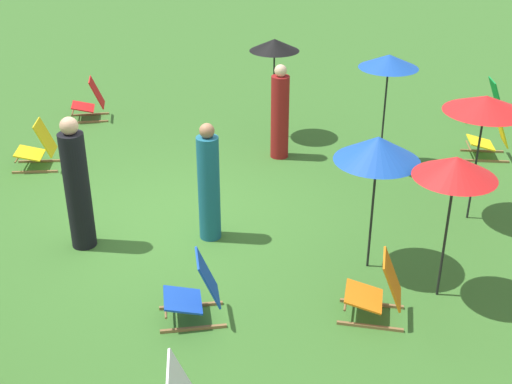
{
  "coord_description": "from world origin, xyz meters",
  "views": [
    {
      "loc": [
        8.6,
        1.21,
        4.92
      ],
      "look_at": [
        0.0,
        1.2,
        0.5
      ],
      "focal_mm": 47.35,
      "sensor_mm": 36.0,
      "label": 1
    }
  ],
  "objects_px": {
    "deckchair_2": "(487,102)",
    "umbrella_4": "(456,168)",
    "deckchair_6": "(38,148)",
    "umbrella_0": "(486,104)",
    "person_0": "(280,115)",
    "deckchair_5": "(90,102)",
    "umbrella_2": "(378,149)",
    "deckchair_0": "(491,138)",
    "deckchair_4": "(196,292)",
    "umbrella_1": "(274,45)",
    "umbrella_3": "(389,62)",
    "person_3": "(209,185)",
    "deckchair_1": "(378,291)",
    "person_1": "(77,187)"
  },
  "relations": [
    {
      "from": "deckchair_1",
      "to": "umbrella_0",
      "type": "height_order",
      "value": "umbrella_0"
    },
    {
      "from": "deckchair_0",
      "to": "person_1",
      "type": "height_order",
      "value": "person_1"
    },
    {
      "from": "person_0",
      "to": "deckchair_5",
      "type": "bearing_deg",
      "value": -37.34
    },
    {
      "from": "umbrella_0",
      "to": "umbrella_2",
      "type": "bearing_deg",
      "value": -52.22
    },
    {
      "from": "deckchair_2",
      "to": "umbrella_0",
      "type": "xyz_separation_m",
      "value": [
        4.04,
        -1.46,
        1.41
      ]
    },
    {
      "from": "deckchair_1",
      "to": "deckchair_2",
      "type": "relative_size",
      "value": 1.01
    },
    {
      "from": "umbrella_3",
      "to": "deckchair_1",
      "type": "bearing_deg",
      "value": -9.77
    },
    {
      "from": "deckchair_6",
      "to": "umbrella_1",
      "type": "relative_size",
      "value": 0.45
    },
    {
      "from": "umbrella_0",
      "to": "umbrella_3",
      "type": "height_order",
      "value": "umbrella_3"
    },
    {
      "from": "deckchair_4",
      "to": "umbrella_1",
      "type": "height_order",
      "value": "umbrella_1"
    },
    {
      "from": "deckchair_2",
      "to": "person_3",
      "type": "relative_size",
      "value": 0.49
    },
    {
      "from": "deckchair_0",
      "to": "deckchair_4",
      "type": "xyz_separation_m",
      "value": [
        4.59,
        -4.8,
        0.0
      ]
    },
    {
      "from": "deckchair_0",
      "to": "person_0",
      "type": "bearing_deg",
      "value": -84.89
    },
    {
      "from": "umbrella_4",
      "to": "person_1",
      "type": "height_order",
      "value": "person_1"
    },
    {
      "from": "umbrella_1",
      "to": "person_1",
      "type": "distance_m",
      "value": 4.86
    },
    {
      "from": "umbrella_3",
      "to": "umbrella_1",
      "type": "bearing_deg",
      "value": -128.01
    },
    {
      "from": "umbrella_0",
      "to": "umbrella_4",
      "type": "relative_size",
      "value": 1.02
    },
    {
      "from": "deckchair_0",
      "to": "deckchair_4",
      "type": "height_order",
      "value": "same"
    },
    {
      "from": "umbrella_0",
      "to": "umbrella_3",
      "type": "bearing_deg",
      "value": -150.12
    },
    {
      "from": "deckchair_2",
      "to": "deckchair_6",
      "type": "relative_size",
      "value": 1.0
    },
    {
      "from": "umbrella_0",
      "to": "umbrella_1",
      "type": "xyz_separation_m",
      "value": [
        -3.18,
        -2.81,
        -0.03
      ]
    },
    {
      "from": "person_1",
      "to": "umbrella_2",
      "type": "bearing_deg",
      "value": 130.56
    },
    {
      "from": "umbrella_1",
      "to": "umbrella_2",
      "type": "xyz_separation_m",
      "value": [
        4.47,
        1.14,
        -0.07
      ]
    },
    {
      "from": "deckchair_6",
      "to": "person_0",
      "type": "bearing_deg",
      "value": 92.69
    },
    {
      "from": "deckchair_0",
      "to": "umbrella_4",
      "type": "distance_m",
      "value": 4.73
    },
    {
      "from": "deckchair_2",
      "to": "umbrella_4",
      "type": "xyz_separation_m",
      "value": [
        5.97,
        -2.37,
        1.36
      ]
    },
    {
      "from": "deckchair_4",
      "to": "deckchair_6",
      "type": "bearing_deg",
      "value": -152.46
    },
    {
      "from": "deckchair_6",
      "to": "umbrella_1",
      "type": "height_order",
      "value": "umbrella_1"
    },
    {
      "from": "person_3",
      "to": "person_0",
      "type": "bearing_deg",
      "value": 99.53
    },
    {
      "from": "deckchair_4",
      "to": "umbrella_1",
      "type": "xyz_separation_m",
      "value": [
        -5.58,
        1.01,
        1.38
      ]
    },
    {
      "from": "deckchair_2",
      "to": "deckchair_5",
      "type": "distance_m",
      "value": 7.92
    },
    {
      "from": "person_3",
      "to": "umbrella_4",
      "type": "bearing_deg",
      "value": 4.63
    },
    {
      "from": "person_0",
      "to": "person_3",
      "type": "distance_m",
      "value": 2.97
    },
    {
      "from": "deckchair_0",
      "to": "umbrella_0",
      "type": "relative_size",
      "value": 0.44
    },
    {
      "from": "umbrella_0",
      "to": "deckchair_0",
      "type": "bearing_deg",
      "value": 156.19
    },
    {
      "from": "person_0",
      "to": "person_1",
      "type": "height_order",
      "value": "person_1"
    },
    {
      "from": "deckchair_6",
      "to": "umbrella_0",
      "type": "distance_m",
      "value": 7.2
    },
    {
      "from": "umbrella_4",
      "to": "person_3",
      "type": "height_order",
      "value": "umbrella_4"
    },
    {
      "from": "umbrella_4",
      "to": "deckchair_6",
      "type": "bearing_deg",
      "value": -121.83
    },
    {
      "from": "umbrella_0",
      "to": "person_3",
      "type": "xyz_separation_m",
      "value": [
        0.55,
        -3.78,
        -0.97
      ]
    },
    {
      "from": "deckchair_0",
      "to": "umbrella_4",
      "type": "height_order",
      "value": "umbrella_4"
    },
    {
      "from": "person_1",
      "to": "person_3",
      "type": "relative_size",
      "value": 1.1
    },
    {
      "from": "umbrella_3",
      "to": "umbrella_4",
      "type": "xyz_separation_m",
      "value": [
        3.71,
        0.11,
        -0.13
      ]
    },
    {
      "from": "deckchair_2",
      "to": "umbrella_2",
      "type": "relative_size",
      "value": 0.45
    },
    {
      "from": "deckchair_4",
      "to": "deckchair_6",
      "type": "xyz_separation_m",
      "value": [
        -4.15,
        -3.01,
        0.0
      ]
    },
    {
      "from": "deckchair_2",
      "to": "umbrella_4",
      "type": "distance_m",
      "value": 6.57
    },
    {
      "from": "umbrella_4",
      "to": "person_3",
      "type": "distance_m",
      "value": 3.32
    },
    {
      "from": "umbrella_4",
      "to": "person_1",
      "type": "bearing_deg",
      "value": -104.16
    },
    {
      "from": "deckchair_5",
      "to": "umbrella_4",
      "type": "bearing_deg",
      "value": 33.7
    },
    {
      "from": "umbrella_2",
      "to": "umbrella_4",
      "type": "relative_size",
      "value": 0.99
    }
  ]
}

